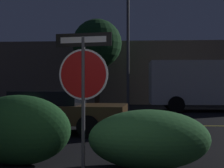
% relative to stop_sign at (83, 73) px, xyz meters
% --- Properties ---
extents(road_center_stripe, '(39.87, 0.12, 0.01)m').
position_rel_stop_sign_xyz_m(road_center_stripe, '(0.13, 5.76, -1.58)').
color(road_center_stripe, gold).
rests_on(road_center_stripe, ground_plane).
extents(stop_sign, '(0.95, 0.18, 2.25)m').
position_rel_stop_sign_xyz_m(stop_sign, '(0.00, 0.00, 0.00)').
color(stop_sign, '#4C4C51').
rests_on(stop_sign, ground_plane).
extents(hedge_bush_2, '(1.85, 0.88, 1.22)m').
position_rel_stop_sign_xyz_m(hedge_bush_2, '(-1.18, 0.24, -0.98)').
color(hedge_bush_2, '#1E4C23').
rests_on(hedge_bush_2, ground_plane).
extents(hedge_bush_3, '(2.03, 1.19, 0.99)m').
position_rel_stop_sign_xyz_m(hedge_bush_3, '(1.09, 0.13, -1.09)').
color(hedge_bush_3, '#2D6633').
rests_on(hedge_bush_3, ground_plane).
extents(passing_car_2, '(5.03, 2.15, 1.22)m').
position_rel_stop_sign_xyz_m(passing_car_2, '(-1.75, 4.05, -0.95)').
color(passing_car_2, brown).
rests_on(passing_car_2, ground_plane).
extents(delivery_truck, '(6.22, 2.44, 2.67)m').
position_rel_stop_sign_xyz_m(delivery_truck, '(5.15, 11.91, -0.03)').
color(delivery_truck, silver).
rests_on(delivery_truck, ground_plane).
extents(street_lamp, '(0.55, 0.55, 7.94)m').
position_rel_stop_sign_xyz_m(street_lamp, '(0.66, 12.08, 3.96)').
color(street_lamp, '#4C4C51').
rests_on(street_lamp, ground_plane).
extents(tree_0, '(3.17, 3.17, 5.65)m').
position_rel_stop_sign_xyz_m(tree_0, '(-1.34, 14.83, 2.46)').
color(tree_0, '#422D1E').
rests_on(tree_0, ground_plane).
extents(building_backdrop, '(31.46, 3.69, 4.63)m').
position_rel_stop_sign_xyz_m(building_backdrop, '(2.90, 19.31, 0.73)').
color(building_backdrop, '#6B5B4C').
rests_on(building_backdrop, ground_plane).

